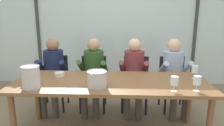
% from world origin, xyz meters
% --- Properties ---
extents(ground, '(14.00, 14.00, 0.00)m').
position_xyz_m(ground, '(0.00, 1.00, 0.00)').
color(ground, '#847056').
extents(window_glass_panel, '(7.65, 0.03, 2.60)m').
position_xyz_m(window_glass_panel, '(0.00, 2.14, 1.30)').
color(window_glass_panel, silver).
rests_on(window_glass_panel, ground).
extents(window_mullion_left, '(0.06, 0.06, 2.60)m').
position_xyz_m(window_mullion_left, '(-1.72, 2.12, 1.30)').
color(window_mullion_left, '#38383D').
rests_on(window_mullion_left, ground).
extents(window_mullion_right, '(0.06, 0.06, 2.60)m').
position_xyz_m(window_mullion_right, '(1.72, 2.12, 1.30)').
color(window_mullion_right, '#38383D').
rests_on(window_mullion_right, ground).
extents(hillside_vineyard, '(13.65, 2.40, 1.94)m').
position_xyz_m(hillside_vineyard, '(0.00, 5.29, 0.97)').
color(hillside_vineyard, '#477A38').
rests_on(hillside_vineyard, ground).
extents(dining_table, '(2.45, 0.92, 0.75)m').
position_xyz_m(dining_table, '(0.00, 0.00, 0.68)').
color(dining_table, brown).
rests_on(dining_table, ground).
extents(chair_near_curtain, '(0.45, 0.45, 0.87)m').
position_xyz_m(chair_near_curtain, '(-1.01, 0.87, 0.51)').
color(chair_near_curtain, '#232328').
rests_on(chair_near_curtain, ground).
extents(chair_left_of_center, '(0.45, 0.45, 0.87)m').
position_xyz_m(chair_left_of_center, '(-0.33, 0.85, 0.51)').
color(chair_left_of_center, '#232328').
rests_on(chair_left_of_center, ground).
extents(chair_center, '(0.49, 0.49, 0.87)m').
position_xyz_m(chair_center, '(0.37, 0.86, 0.51)').
color(chair_center, '#232328').
rests_on(chair_center, ground).
extents(chair_right_of_center, '(0.47, 0.47, 0.87)m').
position_xyz_m(chair_right_of_center, '(1.00, 0.88, 0.51)').
color(chair_right_of_center, '#232328').
rests_on(chair_right_of_center, ground).
extents(person_navy_polo, '(0.48, 0.62, 1.19)m').
position_xyz_m(person_navy_polo, '(-0.98, 0.73, 0.68)').
color(person_navy_polo, '#192347').
rests_on(person_navy_polo, ground).
extents(person_olive_shirt, '(0.48, 0.62, 1.19)m').
position_xyz_m(person_olive_shirt, '(-0.32, 0.73, 0.68)').
color(person_olive_shirt, '#2D5123').
rests_on(person_olive_shirt, ground).
extents(person_maroon_top, '(0.49, 0.63, 1.19)m').
position_xyz_m(person_maroon_top, '(0.34, 0.73, 0.68)').
color(person_maroon_top, brown).
rests_on(person_maroon_top, ground).
extents(person_pale_blue_shirt, '(0.49, 0.63, 1.19)m').
position_xyz_m(person_pale_blue_shirt, '(0.97, 0.73, 0.68)').
color(person_pale_blue_shirt, '#9EB2D1').
rests_on(person_pale_blue_shirt, ground).
extents(ice_bucket_primary, '(0.23, 0.23, 0.19)m').
position_xyz_m(ice_bucket_primary, '(-0.15, -0.22, 0.85)').
color(ice_bucket_primary, '#B7B7BC').
rests_on(ice_bucket_primary, dining_table).
extents(ice_bucket_secondary, '(0.21, 0.21, 0.26)m').
position_xyz_m(ice_bucket_secondary, '(-0.89, -0.30, 0.88)').
color(ice_bucket_secondary, '#B7B7BC').
rests_on(ice_bucket_secondary, dining_table).
extents(tasting_bowl, '(0.13, 0.13, 0.05)m').
position_xyz_m(tasting_bowl, '(-0.71, 0.19, 0.77)').
color(tasting_bowl, silver).
rests_on(tasting_bowl, dining_table).
extents(wine_glass_by_left_taster, '(0.08, 0.08, 0.17)m').
position_xyz_m(wine_glass_by_left_taster, '(1.09, 0.16, 0.87)').
color(wine_glass_by_left_taster, silver).
rests_on(wine_glass_by_left_taster, dining_table).
extents(wine_glass_near_bucket, '(0.08, 0.08, 0.17)m').
position_xyz_m(wine_glass_near_bucket, '(-1.04, -0.08, 0.87)').
color(wine_glass_near_bucket, silver).
rests_on(wine_glass_near_bucket, dining_table).
extents(wine_glass_center_pour, '(0.08, 0.08, 0.17)m').
position_xyz_m(wine_glass_center_pour, '(0.71, -0.34, 0.87)').
color(wine_glass_center_pour, silver).
rests_on(wine_glass_center_pour, dining_table).
extents(wine_glass_by_right_taster, '(0.08, 0.08, 0.17)m').
position_xyz_m(wine_glass_by_right_taster, '(0.96, -0.31, 0.87)').
color(wine_glass_by_right_taster, silver).
rests_on(wine_glass_by_right_taster, dining_table).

